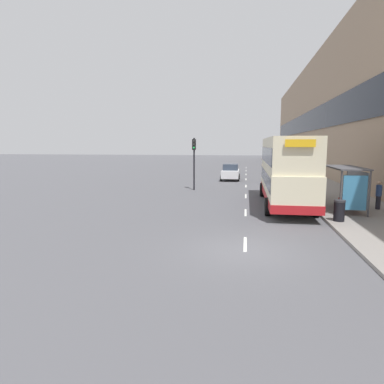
{
  "coord_description": "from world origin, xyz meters",
  "views": [
    {
      "loc": [
        -0.04,
        -12.28,
        3.9
      ],
      "look_at": [
        -4.71,
        17.35,
        -0.3
      ],
      "focal_mm": 32.0,
      "sensor_mm": 36.0,
      "label": 1
    }
  ],
  "objects_px": {
    "litter_bin": "(339,210)",
    "traffic_light_far_kerb": "(194,155)",
    "car_0": "(230,172)",
    "bus_shelter": "(350,180)",
    "pedestrian_at_shelter": "(317,188)",
    "double_decker_bus_near": "(286,170)",
    "pedestrian_1": "(379,195)"
  },
  "relations": [
    {
      "from": "car_0",
      "to": "litter_bin",
      "type": "xyz_separation_m",
      "value": [
        6.24,
        -20.07,
        -0.2
      ]
    },
    {
      "from": "bus_shelter",
      "to": "pedestrian_1",
      "type": "relative_size",
      "value": 2.57
    },
    {
      "from": "double_decker_bus_near",
      "to": "traffic_light_far_kerb",
      "type": "distance_m",
      "value": 9.43
    },
    {
      "from": "car_0",
      "to": "litter_bin",
      "type": "bearing_deg",
      "value": 107.28
    },
    {
      "from": "bus_shelter",
      "to": "double_decker_bus_near",
      "type": "xyz_separation_m",
      "value": [
        -3.3,
        1.99,
        0.41
      ]
    },
    {
      "from": "car_0",
      "to": "pedestrian_1",
      "type": "distance_m",
      "value": 18.9
    },
    {
      "from": "pedestrian_1",
      "to": "litter_bin",
      "type": "bearing_deg",
      "value": -130.23
    },
    {
      "from": "pedestrian_at_shelter",
      "to": "traffic_light_far_kerb",
      "type": "height_order",
      "value": "traffic_light_far_kerb"
    },
    {
      "from": "litter_bin",
      "to": "traffic_light_far_kerb",
      "type": "relative_size",
      "value": 0.24
    },
    {
      "from": "pedestrian_at_shelter",
      "to": "traffic_light_far_kerb",
      "type": "distance_m",
      "value": 10.55
    },
    {
      "from": "car_0",
      "to": "pedestrian_at_shelter",
      "type": "xyz_separation_m",
      "value": [
        6.43,
        -13.66,
        0.11
      ]
    },
    {
      "from": "pedestrian_1",
      "to": "double_decker_bus_near",
      "type": "bearing_deg",
      "value": 166.34
    },
    {
      "from": "double_decker_bus_near",
      "to": "litter_bin",
      "type": "xyz_separation_m",
      "value": [
        2.08,
        -4.88,
        -1.62
      ]
    },
    {
      "from": "bus_shelter",
      "to": "traffic_light_far_kerb",
      "type": "relative_size",
      "value": 0.95
    },
    {
      "from": "pedestrian_1",
      "to": "litter_bin",
      "type": "height_order",
      "value": "pedestrian_1"
    },
    {
      "from": "litter_bin",
      "to": "pedestrian_at_shelter",
      "type": "bearing_deg",
      "value": 88.36
    },
    {
      "from": "pedestrian_at_shelter",
      "to": "traffic_light_far_kerb",
      "type": "xyz_separation_m",
      "value": [
        -9.13,
        4.89,
        2.02
      ]
    },
    {
      "from": "bus_shelter",
      "to": "car_0",
      "type": "relative_size",
      "value": 1.05
    },
    {
      "from": "car_0",
      "to": "pedestrian_1",
      "type": "height_order",
      "value": "pedestrian_1"
    },
    {
      "from": "pedestrian_1",
      "to": "bus_shelter",
      "type": "bearing_deg",
      "value": -158.26
    },
    {
      "from": "traffic_light_far_kerb",
      "to": "car_0",
      "type": "bearing_deg",
      "value": 72.86
    },
    {
      "from": "pedestrian_1",
      "to": "traffic_light_far_kerb",
      "type": "xyz_separation_m",
      "value": [
        -12.02,
        7.66,
        2.02
      ]
    },
    {
      "from": "car_0",
      "to": "bus_shelter",
      "type": "bearing_deg",
      "value": 113.49
    },
    {
      "from": "double_decker_bus_near",
      "to": "car_0",
      "type": "xyz_separation_m",
      "value": [
        -4.17,
        15.19,
        -1.42
      ]
    },
    {
      "from": "double_decker_bus_near",
      "to": "car_0",
      "type": "distance_m",
      "value": 15.82
    },
    {
      "from": "car_0",
      "to": "pedestrian_at_shelter",
      "type": "relative_size",
      "value": 2.45
    },
    {
      "from": "double_decker_bus_near",
      "to": "litter_bin",
      "type": "relative_size",
      "value": 10.47
    },
    {
      "from": "pedestrian_at_shelter",
      "to": "double_decker_bus_near",
      "type": "bearing_deg",
      "value": -145.94
    },
    {
      "from": "car_0",
      "to": "litter_bin",
      "type": "distance_m",
      "value": 21.02
    },
    {
      "from": "bus_shelter",
      "to": "traffic_light_far_kerb",
      "type": "bearing_deg",
      "value": 140.45
    },
    {
      "from": "double_decker_bus_near",
      "to": "litter_bin",
      "type": "height_order",
      "value": "double_decker_bus_near"
    },
    {
      "from": "pedestrian_at_shelter",
      "to": "bus_shelter",
      "type": "bearing_deg",
      "value": -73.53
    }
  ]
}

